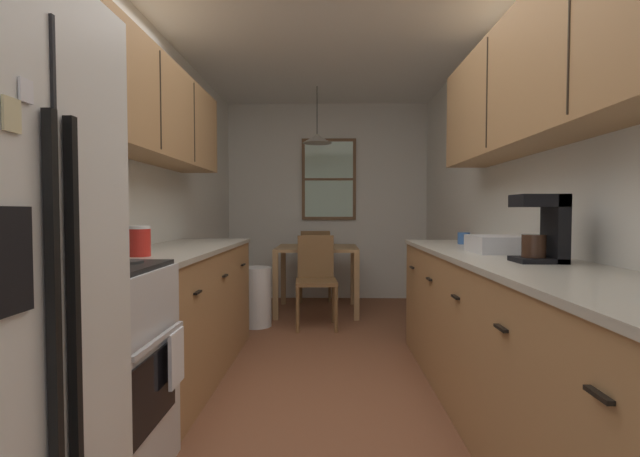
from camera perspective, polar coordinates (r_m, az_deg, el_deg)
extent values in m
plane|color=brown|center=(3.48, 0.63, -17.03)|extent=(12.00, 12.00, 0.00)
cube|color=silver|center=(3.57, -21.66, 4.13)|extent=(0.10, 9.00, 2.55)
cube|color=silver|center=(3.54, 23.13, 4.12)|extent=(0.10, 9.00, 2.55)
cube|color=silver|center=(5.93, 0.94, 3.44)|extent=(4.40, 0.10, 2.55)
cube|color=white|center=(3.59, 0.65, 25.95)|extent=(4.40, 9.00, 0.08)
cube|color=black|center=(1.27, -30.29, -13.01)|extent=(0.01, 0.01, 1.57)
cube|color=black|center=(1.23, -30.72, -13.51)|extent=(0.02, 0.02, 1.11)
cube|color=black|center=(1.29, -28.80, -12.67)|extent=(0.02, 0.02, 1.11)
cube|color=black|center=(1.09, -35.20, -3.48)|extent=(0.01, 0.15, 0.22)
cube|color=beige|center=(1.13, -34.61, 11.82)|extent=(0.01, 0.05, 0.07)
cube|color=white|center=(1.17, -33.36, 14.44)|extent=(0.01, 0.04, 0.05)
cube|color=silver|center=(2.16, -28.47, -16.80)|extent=(0.62, 0.64, 0.90)
cube|color=black|center=(2.04, -20.33, -18.72)|extent=(0.01, 0.45, 0.30)
cube|color=silver|center=(1.97, -19.72, -13.08)|extent=(0.02, 0.51, 0.02)
cube|color=black|center=(2.06, -28.70, -4.61)|extent=(0.59, 0.61, 0.02)
cube|color=silver|center=(2.21, -35.06, -1.96)|extent=(0.06, 0.64, 0.20)
cylinder|color=#2D2D2D|center=(2.02, -34.17, -4.43)|extent=(0.15, 0.15, 0.01)
cylinder|color=#2D2D2D|center=(2.25, -30.01, -3.70)|extent=(0.15, 0.15, 0.01)
cylinder|color=#2D2D2D|center=(1.87, -27.15, -4.79)|extent=(0.15, 0.15, 0.01)
cylinder|color=#2D2D2D|center=(2.12, -23.52, -3.93)|extent=(0.15, 0.15, 0.01)
cube|color=black|center=(2.17, -31.91, 14.93)|extent=(0.38, 0.64, 0.32)
cube|color=black|center=(2.02, -28.15, 16.00)|extent=(0.01, 0.38, 0.21)
cube|color=#2D2D33|center=(2.26, -24.52, 14.52)|extent=(0.01, 0.13, 0.21)
cube|color=#A87A4C|center=(3.31, -17.29, -10.29)|extent=(0.60, 1.92, 0.87)
cube|color=#B7B2A3|center=(3.24, -17.38, -2.50)|extent=(0.63, 1.94, 0.03)
cube|color=black|center=(2.57, -15.29, -7.86)|extent=(0.02, 0.10, 0.01)
cube|color=black|center=(3.18, -11.98, -5.90)|extent=(0.02, 0.10, 0.01)
cube|color=black|center=(3.80, -9.76, -4.57)|extent=(0.02, 0.10, 0.01)
cube|color=#A87A4C|center=(3.30, -20.23, 13.69)|extent=(0.32, 2.02, 0.64)
cube|color=#2D2319|center=(2.94, -19.63, 15.15)|extent=(0.01, 0.01, 0.59)
cube|color=#2D2319|center=(3.56, -15.70, 12.89)|extent=(0.01, 0.01, 0.59)
cube|color=#A87A4C|center=(2.61, 23.59, -13.77)|extent=(0.60, 3.10, 0.87)
cube|color=#B7B2A3|center=(2.53, 23.75, -3.89)|extent=(0.63, 3.12, 0.03)
cube|color=black|center=(1.34, 31.93, -17.54)|extent=(0.02, 0.10, 0.01)
cube|color=black|center=(1.87, 22.04, -11.69)|extent=(0.02, 0.10, 0.01)
cube|color=black|center=(2.45, 16.85, -8.36)|extent=(0.02, 0.10, 0.01)
cube|color=black|center=(3.04, 13.70, -6.27)|extent=(0.02, 0.10, 0.01)
cube|color=black|center=(3.65, 11.61, -4.86)|extent=(0.02, 0.10, 0.01)
cube|color=#A87A4C|center=(2.62, 27.50, 17.71)|extent=(0.32, 2.80, 0.71)
cube|color=#2D2319|center=(2.16, 29.13, 21.18)|extent=(0.01, 0.01, 0.66)
cube|color=#2D2319|center=(2.98, 20.47, 15.90)|extent=(0.01, 0.01, 0.66)
cube|color=#A87F51|center=(5.09, -0.37, -2.50)|extent=(0.91, 0.85, 0.03)
cube|color=#A87F51|center=(4.78, -5.69, -7.32)|extent=(0.06, 0.06, 0.71)
cube|color=#A87F51|center=(4.75, 4.69, -7.37)|extent=(0.06, 0.06, 0.71)
cube|color=#A87F51|center=(5.55, -4.69, -5.98)|extent=(0.06, 0.06, 0.71)
cube|color=#A87F51|center=(5.53, 4.20, -6.02)|extent=(0.06, 0.06, 0.71)
cube|color=brown|center=(4.43, -0.49, -6.85)|extent=(0.43, 0.43, 0.04)
cube|color=brown|center=(4.58, -0.57, -3.70)|extent=(0.37, 0.06, 0.45)
cylinder|color=brown|center=(4.30, 2.06, -10.29)|extent=(0.04, 0.04, 0.43)
cylinder|color=brown|center=(4.29, -2.87, -10.32)|extent=(0.04, 0.04, 0.43)
cylinder|color=brown|center=(4.66, 1.71, -9.32)|extent=(0.04, 0.04, 0.43)
cylinder|color=brown|center=(4.64, -2.84, -9.35)|extent=(0.04, 0.04, 0.43)
cube|color=brown|center=(5.82, -0.74, -4.67)|extent=(0.44, 0.44, 0.04)
cube|color=brown|center=(5.62, -0.59, -2.61)|extent=(0.37, 0.07, 0.45)
cylinder|color=brown|center=(6.02, -2.62, -6.69)|extent=(0.04, 0.04, 0.43)
cylinder|color=brown|center=(6.05, 0.85, -6.65)|extent=(0.04, 0.04, 0.43)
cylinder|color=brown|center=(5.66, -2.44, -7.26)|extent=(0.04, 0.04, 0.43)
cylinder|color=brown|center=(5.69, 1.25, -7.21)|extent=(0.04, 0.04, 0.43)
cylinder|color=black|center=(5.20, -0.38, 14.82)|extent=(0.01, 0.01, 0.54)
cone|color=#B7B2A8|center=(5.14, -0.38, 11.36)|extent=(0.33, 0.33, 0.10)
sphere|color=white|center=(5.14, -0.38, 11.58)|extent=(0.06, 0.06, 0.06)
cube|color=brown|center=(5.88, 1.14, 6.27)|extent=(0.71, 0.04, 1.06)
cube|color=#B2D1B7|center=(5.86, 1.14, 6.28)|extent=(0.63, 0.01, 0.98)
cube|color=brown|center=(5.86, 1.14, 6.28)|extent=(0.63, 0.02, 0.03)
cylinder|color=white|center=(4.55, -8.14, -8.60)|extent=(0.31, 0.31, 0.59)
cylinder|color=red|center=(2.62, -22.00, -1.68)|extent=(0.12, 0.12, 0.15)
cylinder|color=white|center=(2.62, -22.03, 0.13)|extent=(0.12, 0.12, 0.02)
cube|color=white|center=(2.15, -17.83, -15.39)|extent=(0.02, 0.16, 0.24)
cube|color=black|center=(2.39, 25.97, -3.61)|extent=(0.22, 0.18, 0.02)
cube|color=black|center=(2.42, 27.76, 0.00)|extent=(0.06, 0.18, 0.33)
cube|color=black|center=(2.38, 26.09, 3.19)|extent=(0.22, 0.18, 0.06)
cylinder|color=#331E14|center=(2.38, 25.56, -2.02)|extent=(0.11, 0.11, 0.11)
cylinder|color=#335999|center=(3.52, 17.84, -1.19)|extent=(0.09, 0.09, 0.09)
torus|color=#335999|center=(3.54, 18.72, -1.11)|extent=(0.05, 0.01, 0.05)
cube|color=silver|center=(2.85, 21.52, -1.88)|extent=(0.28, 0.34, 0.10)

